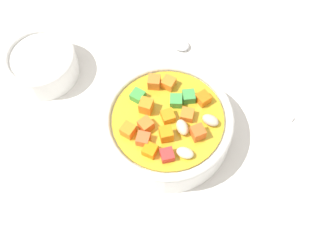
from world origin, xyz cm
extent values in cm
cube|color=silver|center=(0.00, 0.00, -1.00)|extent=(140.00, 140.00, 2.00)
cylinder|color=white|center=(0.00, 0.00, 2.09)|extent=(15.98, 15.98, 4.18)
torus|color=white|center=(0.00, 0.00, 4.49)|extent=(16.05, 16.05, 1.03)
cylinder|color=gold|center=(0.00, 0.00, 4.38)|extent=(13.64, 13.64, 0.40)
cube|color=orange|center=(-3.41, -3.72, 5.29)|extent=(1.64, 1.64, 1.40)
cube|color=orange|center=(2.87, 4.01, 5.21)|extent=(2.01, 2.01, 1.25)
cube|color=orange|center=(-1.86, -2.20, 5.25)|extent=(1.97, 1.97, 1.34)
cube|color=#E25B23|center=(4.11, -0.56, 5.36)|extent=(2.08, 2.08, 1.54)
cube|color=orange|center=(-2.89, 0.31, 5.46)|extent=(1.64, 1.64, 1.75)
cube|color=red|center=(2.02, -4.54, 5.10)|extent=(2.08, 2.08, 1.04)
ellipsoid|color=beige|center=(4.80, 1.64, 5.16)|extent=(2.17, 1.51, 1.14)
cube|color=green|center=(-4.56, 0.99, 5.14)|extent=(1.63, 1.63, 1.11)
cube|color=orange|center=(1.99, 1.17, 5.12)|extent=(1.75, 1.75, 1.07)
cube|color=orange|center=(0.84, -2.31, 5.39)|extent=(2.07, 2.07, 1.62)
cube|color=orange|center=(-1.90, 4.23, 5.22)|extent=(1.53, 1.53, 1.26)
cube|color=green|center=(1.16, 3.52, 5.18)|extent=(2.03, 2.03, 1.20)
cube|color=green|center=(-0.30, 2.30, 5.19)|extent=(1.95, 1.95, 1.21)
ellipsoid|color=beige|center=(3.77, -3.44, 5.10)|extent=(2.18, 1.51, 1.03)
cube|color=orange|center=(0.33, 0.21, 5.13)|extent=(2.09, 2.09, 1.10)
cube|color=#DE5C2D|center=(-1.32, -3.96, 5.21)|extent=(1.75, 1.75, 1.26)
ellipsoid|color=beige|center=(2.17, -0.68, 5.25)|extent=(2.40, 2.39, 1.34)
cube|color=orange|center=(-3.55, 3.52, 5.36)|extent=(1.88, 1.88, 1.55)
cube|color=orange|center=(0.22, -4.87, 5.16)|extent=(1.48, 1.48, 1.16)
cylinder|color=silver|center=(8.01, 10.51, 0.39)|extent=(12.52, 3.92, 0.79)
ellipsoid|color=silver|center=(-4.62, 13.75, 0.52)|extent=(3.62, 2.93, 1.04)
cylinder|color=white|center=(-19.74, 1.51, 1.79)|extent=(9.52, 9.52, 3.59)
torus|color=white|center=(-19.74, 1.51, 3.78)|extent=(9.61, 9.61, 0.76)
camera|label=1|loc=(9.52, -20.32, 47.72)|focal=43.14mm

